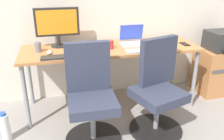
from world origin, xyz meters
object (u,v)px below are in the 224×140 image
at_px(open_laptop, 133,39).
at_px(coffee_mug, 110,44).
at_px(side_cabinet, 217,71).
at_px(desktop_monitor, 57,24).
at_px(office_chair_right, 158,91).
at_px(water_bottle_on_floor, 5,127).
at_px(office_chair_left, 91,99).
at_px(printer, 223,40).

distance_m(open_laptop, coffee_mug, 0.33).
bearing_deg(open_laptop, side_cabinet, -2.42).
distance_m(desktop_monitor, open_laptop, 0.88).
distance_m(office_chair_right, desktop_monitor, 1.30).
xyz_separation_m(office_chair_right, water_bottle_on_floor, (-1.49, 0.14, -0.28)).
relative_size(office_chair_left, open_laptop, 3.03).
bearing_deg(water_bottle_on_floor, side_cabinet, 9.84).
bearing_deg(coffee_mug, open_laptop, 22.26).
distance_m(office_chair_left, side_cabinet, 1.89).
xyz_separation_m(office_chair_right, open_laptop, (-0.06, 0.64, 0.37)).
distance_m(printer, desktop_monitor, 2.06).
bearing_deg(office_chair_left, office_chair_right, -0.25).
relative_size(water_bottle_on_floor, desktop_monitor, 0.65).
bearing_deg(office_chair_left, side_cabinet, 18.05).
xyz_separation_m(printer, desktop_monitor, (-2.04, 0.15, 0.27)).
bearing_deg(printer, office_chair_left, -161.97).
height_order(side_cabinet, water_bottle_on_floor, side_cabinet).
xyz_separation_m(office_chair_right, coffee_mug, (-0.37, 0.51, 0.36)).
bearing_deg(side_cabinet, office_chair_left, -161.95).
xyz_separation_m(office_chair_left, open_laptop, (0.61, 0.64, 0.37)).
bearing_deg(office_chair_left, water_bottle_on_floor, 170.83).
bearing_deg(side_cabinet, coffee_mug, -177.07).
xyz_separation_m(water_bottle_on_floor, desktop_monitor, (0.58, 0.60, 0.84)).
relative_size(printer, water_bottle_on_floor, 1.29).
bearing_deg(desktop_monitor, office_chair_right, -38.86).
distance_m(office_chair_left, office_chair_right, 0.67).
height_order(desktop_monitor, open_laptop, desktop_monitor).
bearing_deg(side_cabinet, desktop_monitor, 175.93).
xyz_separation_m(desktop_monitor, open_laptop, (0.85, -0.09, -0.19)).
xyz_separation_m(desktop_monitor, coffee_mug, (0.54, -0.22, -0.20)).
distance_m(water_bottle_on_floor, open_laptop, 1.65).
distance_m(office_chair_left, water_bottle_on_floor, 0.87).
height_order(side_cabinet, desktop_monitor, desktop_monitor).
height_order(side_cabinet, coffee_mug, coffee_mug).
relative_size(office_chair_right, printer, 2.35).
height_order(open_laptop, coffee_mug, open_laptop).
xyz_separation_m(office_chair_left, desktop_monitor, (-0.24, 0.73, 0.57)).
xyz_separation_m(side_cabinet, open_laptop, (-1.18, 0.05, 0.50)).
height_order(office_chair_left, open_laptop, open_laptop).
xyz_separation_m(side_cabinet, printer, (0.00, -0.00, 0.42)).
bearing_deg(water_bottle_on_floor, coffee_mug, 18.57).
height_order(side_cabinet, printer, printer).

